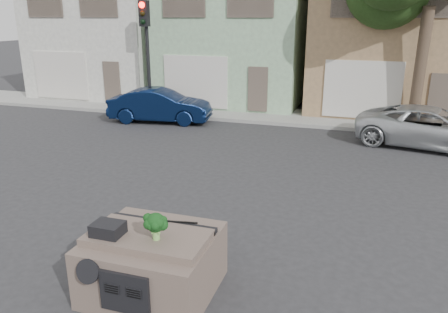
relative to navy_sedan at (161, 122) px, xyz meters
The scene contains 13 objects.
ground_plane 9.72m from the navy_sedan, 57.03° to the right, with size 120.00×120.00×0.00m, color #303033.
sidewalk 5.79m from the navy_sedan, 23.87° to the left, with size 40.00×3.00×0.15m, color gray.
townhouse_white 9.33m from the navy_sedan, 131.99° to the left, with size 7.20×8.20×7.55m, color silver.
townhouse_mint 7.59m from the navy_sedan, 74.22° to the left, with size 7.20×8.20×7.55m, color #95BB93.
townhouse_tan 11.87m from the navy_sedan, 34.31° to the left, with size 7.20×8.20×7.55m, color #9B7954.
navy_sedan is the anchor object (origin of this frame).
silver_pickup 10.71m from the navy_sedan, ahead, with size 2.32×5.03×1.40m, color silver.
traffic_signal 3.12m from the navy_sedan, 132.01° to the left, with size 0.40×0.40×5.10m, color black.
tree_near 11.25m from the navy_sedan, ahead, with size 4.40×4.00×8.50m, color #213B15.
car_dashboard 12.36m from the navy_sedan, 64.63° to the right, with size 2.00×1.80×1.12m, color brown.
instrument_hump 12.50m from the navy_sedan, 67.74° to the right, with size 0.48×0.38×0.20m, color black.
wiper_arm 12.19m from the navy_sedan, 62.66° to the right, with size 0.70×0.03×0.02m, color black.
broccoli 12.73m from the navy_sedan, 64.26° to the right, with size 0.37×0.37×0.45m, color #0F3410.
Camera 1 is at (3.06, -8.66, 4.42)m, focal length 35.00 mm.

